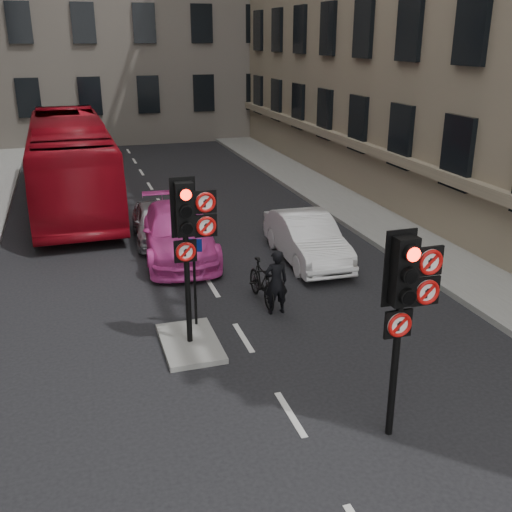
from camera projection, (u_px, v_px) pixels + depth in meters
ground at (338, 491)px, 8.83m from camera, size 120.00×120.00×0.00m
pavement_right at (381, 220)px, 21.56m from camera, size 3.00×50.00×0.16m
centre_island at (190, 343)px, 12.95m from camera, size 1.20×2.00×0.12m
signal_near at (406, 293)px, 9.24m from camera, size 0.91×0.40×3.58m
signal_far at (189, 226)px, 12.06m from camera, size 0.91×0.40×3.58m
car_silver at (157, 222)px, 19.47m from camera, size 1.65×3.72×1.24m
car_white at (307, 238)px, 17.67m from camera, size 1.63×4.29×1.40m
car_pink at (178, 232)px, 18.08m from camera, size 2.41×5.24×1.48m
bus_red at (71, 162)px, 23.28m from camera, size 3.06×12.30×3.41m
motorcycle at (262, 282)px, 14.90m from camera, size 0.55×1.82×1.09m
motorcyclist at (276, 282)px, 14.24m from camera, size 0.60×0.40×1.61m
info_sign at (194, 270)px, 13.21m from camera, size 0.35×0.16×2.06m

